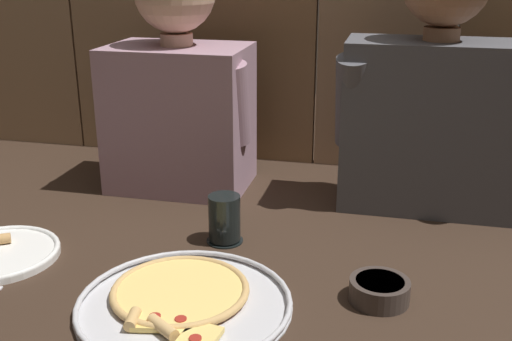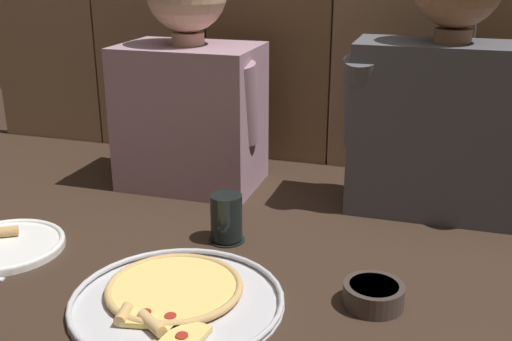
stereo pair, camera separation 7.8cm
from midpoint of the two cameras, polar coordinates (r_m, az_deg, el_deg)
The scene contains 7 objects.
ground_plane at distance 1.19m, azimuth 1.95°, elevation -9.97°, with size 3.20×3.20×0.00m, color #332319.
pizza_tray at distance 1.11m, azimuth -5.44°, elevation -11.58°, with size 0.38×0.38×0.03m.
dinner_plate at distance 1.38m, azimuth -20.73°, elevation -6.50°, with size 0.24×0.24×0.03m.
drinking_glass at distance 1.31m, azimuth -1.05°, elevation -4.48°, with size 0.08×0.08×0.10m.
dipping_bowl at distance 1.12m, azimuth 12.82°, elevation -11.08°, with size 0.11×0.11×0.04m.
diner_left at distance 1.58m, azimuth -4.73°, elevation 8.37°, with size 0.38×0.24×0.60m.
diner_right at distance 1.46m, azimuth 18.76°, elevation 7.24°, with size 0.45×0.21×0.63m.
Camera 2 is at (0.30, -0.99, 0.59)m, focal length 43.26 mm.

